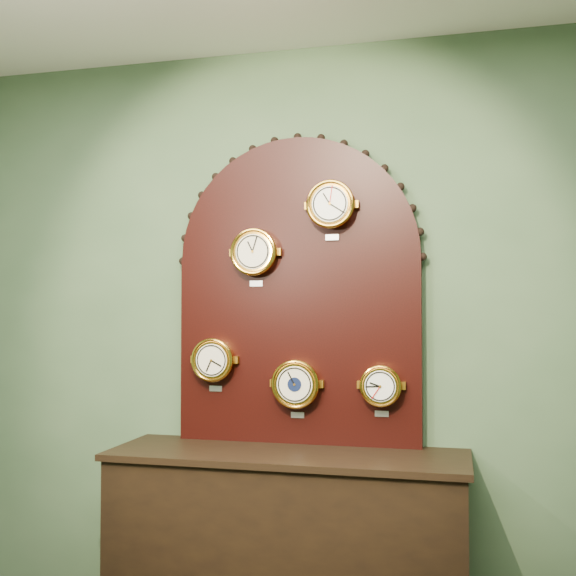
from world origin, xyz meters
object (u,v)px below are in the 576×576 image
(display_board, at_px, (298,280))
(roman_clock, at_px, (254,252))
(shop_counter, at_px, (287,547))
(arabic_clock, at_px, (331,205))
(barometer, at_px, (296,384))
(hygrometer, at_px, (214,360))
(tide_clock, at_px, (381,386))

(display_board, distance_m, roman_clock, 0.25)
(display_board, bearing_deg, shop_counter, -90.00)
(roman_clock, relative_size, arabic_clock, 1.00)
(shop_counter, distance_m, barometer, 0.74)
(roman_clock, height_order, hygrometer, roman_clock)
(shop_counter, distance_m, hygrometer, 0.94)
(display_board, distance_m, tide_clock, 0.65)
(arabic_clock, height_order, hygrometer, arabic_clock)
(roman_clock, bearing_deg, display_board, 18.25)
(roman_clock, relative_size, tide_clock, 1.15)
(display_board, bearing_deg, hygrometer, -170.87)
(tide_clock, bearing_deg, arabic_clock, -179.75)
(display_board, height_order, tide_clock, display_board)
(arabic_clock, distance_m, barometer, 0.88)
(hygrometer, relative_size, barometer, 0.94)
(roman_clock, xyz_separation_m, barometer, (0.21, -0.00, -0.64))
(arabic_clock, bearing_deg, roman_clock, 180.00)
(arabic_clock, height_order, tide_clock, arabic_clock)
(display_board, bearing_deg, tide_clock, -9.04)
(shop_counter, distance_m, arabic_clock, 1.60)
(shop_counter, xyz_separation_m, display_board, (0.00, 0.22, 1.23))
(hygrometer, bearing_deg, tide_clock, 0.04)
(display_board, relative_size, arabic_clock, 5.38)
(shop_counter, bearing_deg, roman_clock, 142.88)
(shop_counter, relative_size, tide_clock, 6.48)
(display_board, height_order, arabic_clock, display_board)
(hygrometer, bearing_deg, shop_counter, -20.42)
(roman_clock, xyz_separation_m, hygrometer, (-0.21, 0.00, -0.53))
(roman_clock, bearing_deg, tide_clock, 0.09)
(tide_clock, bearing_deg, hygrometer, -179.96)
(arabic_clock, xyz_separation_m, barometer, (-0.17, -0.00, -0.86))
(arabic_clock, bearing_deg, shop_counter, -139.41)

